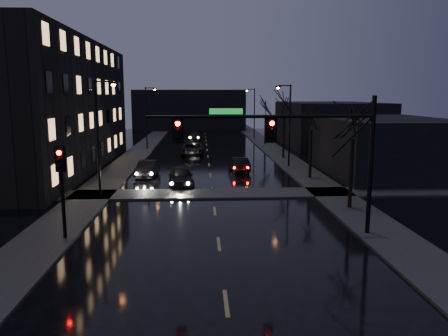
{
  "coord_description": "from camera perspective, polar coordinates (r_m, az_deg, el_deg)",
  "views": [
    {
      "loc": [
        -0.82,
        -11.91,
        7.02
      ],
      "look_at": [
        0.4,
        10.83,
        3.2
      ],
      "focal_mm": 35.0,
      "sensor_mm": 36.0,
      "label": 1
    }
  ],
  "objects": [
    {
      "name": "far_block",
      "position": [
        89.99,
        -4.5,
        7.58
      ],
      "size": [
        22.0,
        10.0,
        8.0
      ],
      "primitive_type": "cube",
      "color": "black",
      "rests_on": "ground"
    },
    {
      "name": "sidewalk_left",
      "position": [
        48.04,
        -12.24,
        0.98
      ],
      "size": [
        3.0,
        140.0,
        0.12
      ],
      "primitive_type": "cube",
      "color": "#2D2D2B",
      "rests_on": "ground"
    },
    {
      "name": "streetlight_r_mid",
      "position": [
        42.8,
        8.3,
        6.42
      ],
      "size": [
        1.53,
        0.28,
        8.0
      ],
      "color": "black",
      "rests_on": "ground"
    },
    {
      "name": "tree_mid_a",
      "position": [
        37.1,
        11.42,
        7.49
      ],
      "size": [
        3.3,
        3.3,
        7.58
      ],
      "color": "black",
      "rests_on": "ground"
    },
    {
      "name": "signal_mast",
      "position": [
        21.53,
        9.48,
        3.65
      ],
      "size": [
        11.11,
        0.41,
        7.0
      ],
      "color": "black",
      "rests_on": "ground"
    },
    {
      "name": "oncoming_car_b",
      "position": [
        38.43,
        -10.0,
        -0.09
      ],
      "size": [
        1.89,
        4.36,
        1.39
      ],
      "primitive_type": "imported",
      "rotation": [
        0.0,
        0.0,
        -0.1
      ],
      "color": "black",
      "rests_on": "ground"
    },
    {
      "name": "streetlight_l_near",
      "position": [
        30.75,
        -15.83,
        4.97
      ],
      "size": [
        1.53,
        0.28,
        8.0
      ],
      "color": "black",
      "rests_on": "ground"
    },
    {
      "name": "sidewalk_right",
      "position": [
        48.33,
        8.08,
        1.15
      ],
      "size": [
        3.0,
        140.0,
        0.12
      ],
      "primitive_type": "cube",
      "color": "#2D2D2B",
      "rests_on": "ground"
    },
    {
      "name": "oncoming_car_c",
      "position": [
        51.11,
        -4.17,
        2.46
      ],
      "size": [
        2.58,
        5.46,
        1.51
      ],
      "primitive_type": "imported",
      "rotation": [
        0.0,
        0.0,
        -0.01
      ],
      "color": "black",
      "rests_on": "ground"
    },
    {
      "name": "commercial_right_near",
      "position": [
        41.52,
        20.11,
        2.69
      ],
      "size": [
        10.0,
        14.0,
        5.0
      ],
      "primitive_type": "cube",
      "color": "black",
      "rests_on": "ground"
    },
    {
      "name": "oncoming_car_d",
      "position": [
        68.71,
        -3.9,
        4.19
      ],
      "size": [
        2.43,
        4.72,
        1.31
      ],
      "primitive_type": "imported",
      "rotation": [
        0.0,
        0.0,
        0.14
      ],
      "color": "black",
      "rests_on": "ground"
    },
    {
      "name": "sidewalk_cross",
      "position": [
        31.21,
        -1.49,
        -3.37
      ],
      "size": [
        40.0,
        3.0,
        0.12
      ],
      "primitive_type": "cube",
      "color": "#2D2D2B",
      "rests_on": "ground"
    },
    {
      "name": "tree_mid_b",
      "position": [
        48.79,
        7.92,
        8.95
      ],
      "size": [
        3.74,
        3.74,
        8.59
      ],
      "color": "black",
      "rests_on": "ground"
    },
    {
      "name": "commercial_right_far",
      "position": [
        62.63,
        13.53,
        5.59
      ],
      "size": [
        12.0,
        18.0,
        6.0
      ],
      "primitive_type": "cube",
      "color": "black",
      "rests_on": "ground"
    },
    {
      "name": "streetlight_r_far",
      "position": [
        70.45,
        3.81,
        7.68
      ],
      "size": [
        1.53,
        0.28,
        8.0
      ],
      "color": "black",
      "rests_on": "ground"
    },
    {
      "name": "tree_far",
      "position": [
        62.6,
        5.46,
        8.61
      ],
      "size": [
        3.43,
        3.43,
        7.88
      ],
      "color": "black",
      "rests_on": "ground"
    },
    {
      "name": "streetlight_l_far",
      "position": [
        57.36,
        -9.92,
        7.14
      ],
      "size": [
        1.53,
        0.28,
        8.0
      ],
      "color": "black",
      "rests_on": "ground"
    },
    {
      "name": "ground",
      "position": [
        13.85,
        0.8,
        -20.94
      ],
      "size": [
        160.0,
        160.0,
        0.0
      ],
      "primitive_type": "plane",
      "color": "black",
      "rests_on": "ground"
    },
    {
      "name": "signal_pole_left",
      "position": [
        22.31,
        -20.45,
        -1.44
      ],
      "size": [
        0.35,
        0.41,
        4.53
      ],
      "color": "black",
      "rests_on": "ground"
    },
    {
      "name": "lead_car",
      "position": [
        40.56,
        1.95,
        0.5
      ],
      "size": [
        1.89,
        4.16,
        1.32
      ],
      "primitive_type": "imported",
      "rotation": [
        0.0,
        0.0,
        3.27
      ],
      "color": "black",
      "rests_on": "ground"
    },
    {
      "name": "oncoming_car_a",
      "position": [
        34.08,
        -5.63,
        -1.07
      ],
      "size": [
        2.27,
        4.75,
        1.57
      ],
      "primitive_type": "imported",
      "rotation": [
        0.0,
        0.0,
        0.09
      ],
      "color": "black",
      "rests_on": "ground"
    },
    {
      "name": "tree_near",
      "position": [
        27.51,
        16.65,
        7.46
      ],
      "size": [
        3.52,
        3.52,
        8.08
      ],
      "color": "black",
      "rests_on": "ground"
    },
    {
      "name": "apartment_block",
      "position": [
        44.76,
        -23.79,
        7.42
      ],
      "size": [
        12.0,
        30.0,
        12.0
      ],
      "primitive_type": "cube",
      "color": "black",
      "rests_on": "ground"
    }
  ]
}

